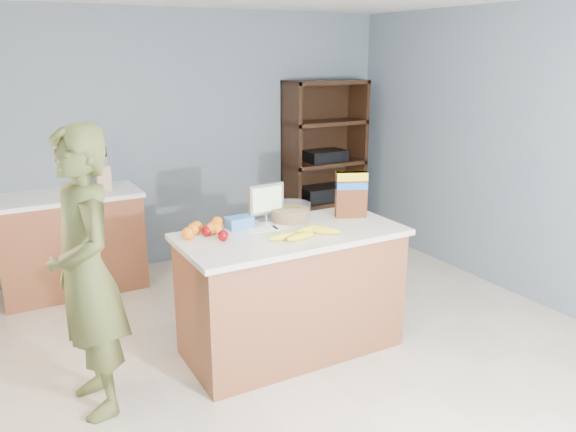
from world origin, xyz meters
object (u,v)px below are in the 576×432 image
tv (266,201)px  cereal_box (351,191)px  counter_peninsula (291,296)px  shelving_unit (322,165)px  person (86,274)px

tv → cereal_box: 0.64m
counter_peninsula → shelving_unit: 2.61m
tv → shelving_unit: bearing=47.7°
person → shelving_unit: bearing=119.4°
person → cereal_box: bearing=87.5°
tv → counter_peninsula: bearing=-81.8°
person → tv: (1.33, 0.31, 0.20)m
tv → person: bearing=-166.7°
counter_peninsula → shelving_unit: bearing=52.9°
counter_peninsula → tv: (-0.04, 0.30, 0.64)m
counter_peninsula → cereal_box: cereal_box is taller
counter_peninsula → tv: size_ratio=5.53×
shelving_unit → cereal_box: (-0.98, -1.95, 0.24)m
counter_peninsula → tv: bearing=98.2°
person → cereal_box: 1.95m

